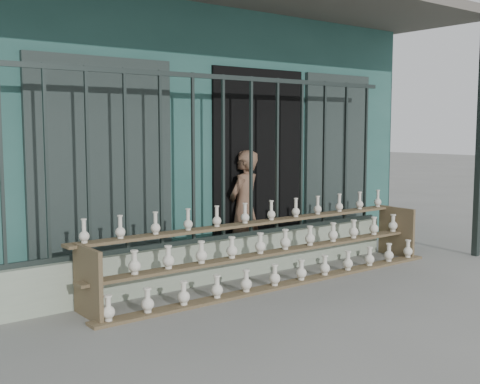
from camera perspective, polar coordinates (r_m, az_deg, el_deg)
ground at (r=5.82m, az=6.15°, el=-10.68°), size 60.00×60.00×0.00m
workshop_building at (r=9.10m, az=-12.60°, el=5.61°), size 7.40×6.60×3.21m
parapet_wall at (r=6.73m, az=-1.58°, el=-6.36°), size 5.00×0.20×0.45m
security_fence at (r=6.58m, az=-1.60°, el=3.24°), size 5.00×0.04×1.80m
shelf_rack at (r=6.61m, az=3.21°, el=-5.39°), size 4.50×0.68×0.85m
elderly_woman at (r=7.30m, az=0.40°, el=-1.55°), size 0.60×0.51×1.41m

